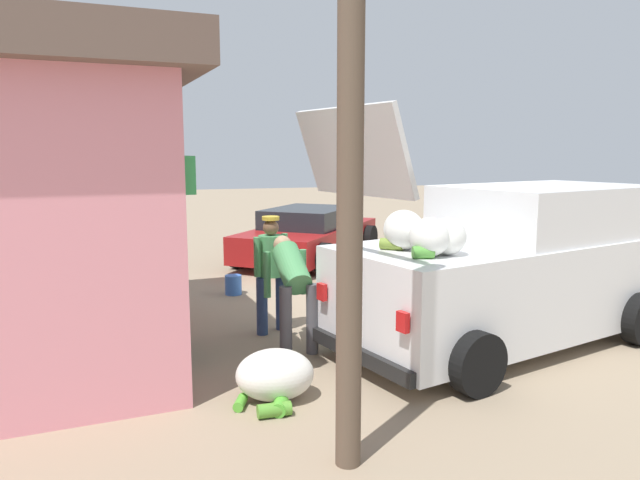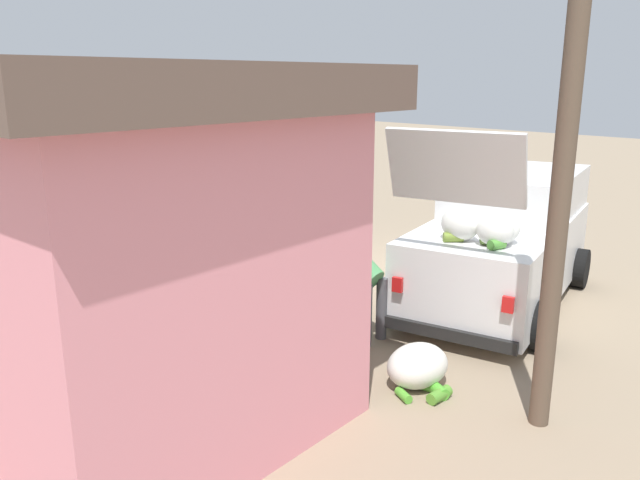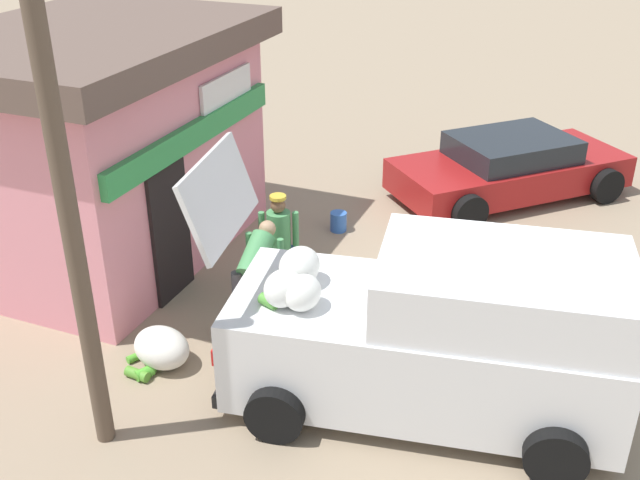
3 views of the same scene
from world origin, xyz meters
TOP-DOWN VIEW (x-y plane):
  - ground_plane at (0.00, 0.00)m, footprint 60.00×60.00m
  - storefront_bar at (-0.96, 5.78)m, footprint 5.49×4.33m
  - delivery_van at (-2.20, -0.16)m, footprint 3.11×5.01m
  - parked_sedan at (4.21, 0.69)m, footprint 4.56×4.19m
  - vendor_standing at (-0.91, 2.68)m, footprint 0.46×0.51m
  - customer_bending at (-1.69, 2.58)m, footprint 0.83×0.57m
  - unloaded_banana_pile at (-3.12, 3.14)m, footprint 0.82×0.88m
  - paint_bucket at (1.37, 2.86)m, footprint 0.28×0.28m
  - utility_pole at (-4.47, 2.85)m, footprint 0.20×0.20m

SIDE VIEW (x-z plane):
  - ground_plane at x=0.00m, z-range 0.00..0.00m
  - paint_bucket at x=1.37m, z-range 0.00..0.34m
  - unloaded_banana_pile at x=-3.12m, z-range -0.01..0.50m
  - parked_sedan at x=4.21m, z-range -0.02..1.16m
  - customer_bending at x=-1.69m, z-range 0.18..1.56m
  - vendor_standing at x=-0.91m, z-range 0.11..1.70m
  - delivery_van at x=-2.20m, z-range -0.45..2.44m
  - storefront_bar at x=-0.96m, z-range 0.06..3.65m
  - utility_pole at x=-4.47m, z-range 0.00..4.77m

